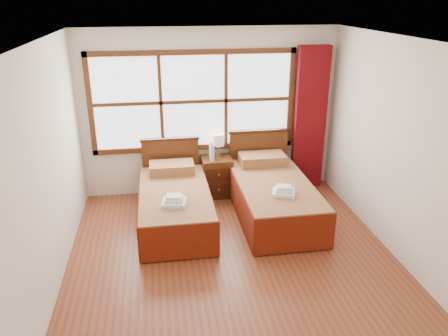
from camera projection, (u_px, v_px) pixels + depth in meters
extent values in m
plane|color=brown|center=(235.00, 265.00, 5.26)|extent=(4.50, 4.50, 0.00)
plane|color=white|center=(237.00, 42.00, 4.30)|extent=(4.50, 4.50, 0.00)
plane|color=silver|center=(210.00, 113.00, 6.84)|extent=(4.00, 0.00, 4.00)
plane|color=silver|center=(45.00, 176.00, 4.49)|extent=(0.00, 4.50, 4.50)
plane|color=silver|center=(405.00, 155.00, 5.07)|extent=(0.00, 4.50, 4.50)
cube|color=white|center=(194.00, 101.00, 6.70)|extent=(3.00, 0.02, 1.40)
cube|color=#502711|center=(195.00, 147.00, 6.96)|extent=(3.16, 0.06, 0.08)
cube|color=#502711|center=(192.00, 52.00, 6.41)|extent=(3.16, 0.06, 0.08)
cube|color=#502711|center=(90.00, 105.00, 6.46)|extent=(0.08, 0.06, 1.56)
cube|color=#502711|center=(291.00, 98.00, 6.91)|extent=(0.08, 0.06, 1.56)
cube|color=#502711|center=(161.00, 103.00, 6.61)|extent=(0.05, 0.05, 1.40)
cube|color=#502711|center=(226.00, 100.00, 6.76)|extent=(0.05, 0.05, 1.40)
cube|color=#502711|center=(194.00, 102.00, 6.68)|extent=(3.00, 0.05, 0.05)
cube|color=maroon|center=(310.00, 119.00, 7.00)|extent=(0.50, 0.16, 2.30)
cube|color=#37180B|center=(175.00, 215.00, 6.15)|extent=(0.85, 1.71, 0.28)
cube|color=maroon|center=(175.00, 199.00, 6.06)|extent=(0.95, 1.89, 0.23)
cube|color=maroon|center=(141.00, 210.00, 6.04)|extent=(0.03, 1.89, 0.47)
cube|color=maroon|center=(209.00, 205.00, 6.18)|extent=(0.03, 1.89, 0.47)
cube|color=maroon|center=(179.00, 243.00, 5.25)|extent=(0.95, 0.03, 0.47)
cube|color=maroon|center=(172.00, 168.00, 6.62)|extent=(0.67, 0.39, 0.15)
cube|color=#502711|center=(171.00, 167.00, 6.96)|extent=(0.89, 0.06, 0.93)
cube|color=#37180B|center=(170.00, 139.00, 6.78)|extent=(0.93, 0.08, 0.04)
cube|color=#37180B|center=(273.00, 207.00, 6.36)|extent=(0.91, 1.82, 0.30)
cube|color=maroon|center=(274.00, 190.00, 6.26)|extent=(1.02, 2.02, 0.25)
cube|color=maroon|center=(239.00, 202.00, 6.24)|extent=(0.03, 2.02, 0.50)
cube|color=maroon|center=(307.00, 197.00, 6.39)|extent=(0.03, 2.02, 0.50)
cube|color=maroon|center=(295.00, 234.00, 5.39)|extent=(1.02, 0.03, 0.50)
cube|color=maroon|center=(262.00, 159.00, 6.85)|extent=(0.71, 0.42, 0.16)
cube|color=#502711|center=(258.00, 160.00, 7.15)|extent=(0.95, 0.06, 0.99)
cube|color=#37180B|center=(259.00, 131.00, 6.97)|extent=(0.99, 0.08, 0.04)
cube|color=#502711|center=(217.00, 176.00, 6.99)|extent=(0.47, 0.42, 0.63)
cube|color=#37180B|center=(219.00, 189.00, 6.83)|extent=(0.42, 0.02, 0.19)
cube|color=#37180B|center=(219.00, 174.00, 6.74)|extent=(0.42, 0.02, 0.19)
sphere|color=#A67338|center=(219.00, 190.00, 6.82)|extent=(0.03, 0.03, 0.03)
sphere|color=#A67338|center=(219.00, 175.00, 6.72)|extent=(0.03, 0.03, 0.03)
cube|color=white|center=(174.00, 203.00, 5.63)|extent=(0.34, 0.31, 0.05)
cube|color=white|center=(174.00, 199.00, 5.61)|extent=(0.26, 0.23, 0.04)
cube|color=white|center=(174.00, 197.00, 5.60)|extent=(0.21, 0.19, 0.04)
cube|color=white|center=(284.00, 193.00, 5.82)|extent=(0.35, 0.33, 0.05)
cube|color=white|center=(284.00, 190.00, 5.81)|extent=(0.27, 0.25, 0.04)
cube|color=white|center=(284.00, 187.00, 5.79)|extent=(0.22, 0.20, 0.04)
cylinder|color=gold|center=(218.00, 155.00, 6.96)|extent=(0.11, 0.11, 0.02)
cylinder|color=gold|center=(218.00, 150.00, 6.92)|extent=(0.03, 0.03, 0.16)
cylinder|color=silver|center=(218.00, 140.00, 6.86)|extent=(0.19, 0.19, 0.19)
cylinder|color=silver|center=(211.00, 152.00, 6.81)|extent=(0.07, 0.07, 0.23)
cylinder|color=blue|center=(211.00, 144.00, 6.76)|extent=(0.03, 0.03, 0.03)
cylinder|color=silver|center=(212.00, 154.00, 6.72)|extent=(0.06, 0.06, 0.21)
cylinder|color=blue|center=(212.00, 147.00, 6.68)|extent=(0.03, 0.03, 0.03)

